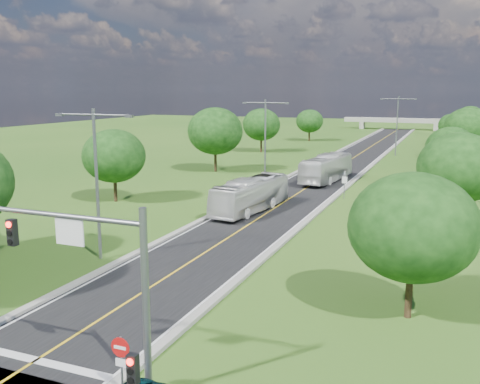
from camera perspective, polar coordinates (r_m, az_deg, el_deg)
The scene contains 23 objects.
ground at distance 78.75m, azimuth 10.46°, elevation 2.56°, with size 260.00×260.00×0.00m, color #285016.
road at distance 84.57m, azimuth 11.30°, elevation 3.12°, with size 8.00×150.00×0.06m, color black.
curb_left at distance 85.45m, azimuth 8.50°, elevation 3.34°, with size 0.50×150.00×0.22m, color gray.
curb_right at distance 83.88m, azimuth 14.15°, elevation 2.99°, with size 0.50×150.00×0.22m, color gray.
signal_mast at distance 20.48m, azimuth -15.19°, elevation -7.41°, with size 8.54×0.33×7.20m.
do_not_enter_right at distance 20.57m, azimuth -12.60°, elevation -16.67°, with size 0.76×0.11×2.50m.
speed_limit_sign at distance 56.17m, azimuth 11.08°, elevation 0.87°, with size 0.55×0.09×2.40m.
overpass at distance 157.38m, azimuth 16.55°, elevation 7.28°, with size 30.00×3.00×3.20m.
streetlight_near_left at distance 36.08m, azimuth -15.09°, elevation 2.15°, with size 5.90×0.25×10.00m.
streetlight_mid_left at distance 65.28m, azimuth 2.71°, elevation 6.29°, with size 5.90×0.25×10.00m.
streetlight_far_right at distance 94.99m, azimuth 16.42°, elevation 7.31°, with size 5.90×0.25×10.00m.
tree_lb at distance 54.90m, azimuth -13.31°, elevation 3.76°, with size 6.30×6.30×7.33m.
tree_lc at distance 73.32m, azimuth -2.66°, elevation 6.51°, with size 7.56×7.56×8.79m.
tree_ld at distance 96.28m, azimuth 2.29°, elevation 7.19°, with size 6.72×6.72×7.82m.
tree_le at distance 118.47m, azimuth 7.43°, elevation 7.51°, with size 5.88×5.88×6.84m.
tree_ra at distance 27.21m, azimuth 17.98°, elevation -3.59°, with size 6.30×6.30×7.33m.
tree_rb at distance 46.77m, azimuth 22.37°, elevation 2.42°, with size 6.72×6.72×7.82m.
tree_rc at distance 68.70m, azimuth 21.55°, elevation 4.42°, with size 5.88×5.88×6.84m.
tree_rd at distance 92.55m, azimuth 23.08°, elevation 6.38°, with size 7.14×7.14×8.30m.
tree_re at distance 116.58m, azimuth 21.69°, elevation 6.63°, with size 5.46×5.46×6.35m.
tree_rf at distance 136.53m, azimuth 23.31°, elevation 7.29°, with size 6.30×6.30×7.33m.
bus_outbound at distance 66.06m, azimuth 9.22°, elevation 2.50°, with size 2.74×11.69×3.26m, color silver.
bus_inbound at distance 49.33m, azimuth 1.15°, elevation -0.30°, with size 2.61×11.14×3.10m, color silver.
Camera 1 is at (15.68, -16.35, 11.21)m, focal length 40.00 mm.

